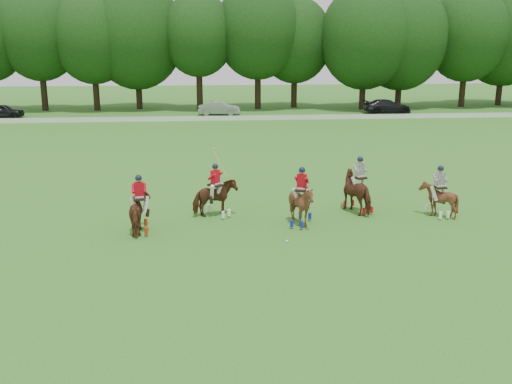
{
  "coord_description": "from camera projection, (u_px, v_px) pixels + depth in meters",
  "views": [
    {
      "loc": [
        0.09,
        -17.74,
        7.06
      ],
      "look_at": [
        2.2,
        4.2,
        1.4
      ],
      "focal_mm": 40.0,
      "sensor_mm": 36.0,
      "label": 1
    }
  ],
  "objects": [
    {
      "name": "polo_ball",
      "position": [
        287.0,
        241.0,
        21.11
      ],
      "size": [
        0.09,
        0.09,
        0.09
      ],
      "primitive_type": "sphere",
      "color": "white",
      "rests_on": "ground"
    },
    {
      "name": "car_mid",
      "position": [
        219.0,
        108.0,
        59.84
      ],
      "size": [
        4.46,
        1.98,
        1.42
      ],
      "primitive_type": "imported",
      "rotation": [
        0.0,
        0.0,
        1.46
      ],
      "color": "#949499",
      "rests_on": "ground"
    },
    {
      "name": "ground",
      "position": [
        202.0,
        266.0,
        18.85
      ],
      "size": [
        180.0,
        180.0,
        0.0
      ],
      "primitive_type": "plane",
      "color": "#296D1F",
      "rests_on": "ground"
    },
    {
      "name": "car_right",
      "position": [
        387.0,
        106.0,
        61.51
      ],
      "size": [
        5.13,
        2.15,
        1.48
      ],
      "primitive_type": "imported",
      "rotation": [
        0.0,
        0.0,
        1.59
      ],
      "color": "black",
      "rests_on": "ground"
    },
    {
      "name": "tree_line",
      "position": [
        201.0,
        35.0,
        63.16
      ],
      "size": [
        117.98,
        14.32,
        14.75
      ],
      "color": "black",
      "rests_on": "ground"
    },
    {
      "name": "polo_red_a",
      "position": [
        140.0,
        212.0,
        22.07
      ],
      "size": [
        1.19,
        1.95,
        2.29
      ],
      "color": "#482413",
      "rests_on": "ground"
    },
    {
      "name": "car_left",
      "position": [
        3.0,
        111.0,
        57.82
      ],
      "size": [
        4.07,
        1.84,
        1.36
      ],
      "primitive_type": "imported",
      "rotation": [
        0.0,
        0.0,
        1.51
      ],
      "color": "black",
      "rests_on": "ground"
    },
    {
      "name": "polo_stripe_a",
      "position": [
        359.0,
        192.0,
        24.8
      ],
      "size": [
        1.73,
        2.31,
        2.46
      ],
      "color": "#482413",
      "rests_on": "ground"
    },
    {
      "name": "polo_red_c",
      "position": [
        301.0,
        204.0,
        22.95
      ],
      "size": [
        1.91,
        1.99,
        2.4
      ],
      "color": "#482413",
      "rests_on": "ground"
    },
    {
      "name": "polo_stripe_b",
      "position": [
        438.0,
        199.0,
        24.16
      ],
      "size": [
        1.38,
        1.51,
        2.21
      ],
      "color": "#482413",
      "rests_on": "ground"
    },
    {
      "name": "boundary_rail",
      "position": [
        200.0,
        118.0,
        55.44
      ],
      "size": [
        120.0,
        0.1,
        0.44
      ],
      "primitive_type": "cube",
      "color": "white",
      "rests_on": "ground"
    },
    {
      "name": "polo_red_b",
      "position": [
        216.0,
        198.0,
        24.16
      ],
      "size": [
        2.05,
        2.06,
        2.83
      ],
      "color": "#482413",
      "rests_on": "ground"
    }
  ]
}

